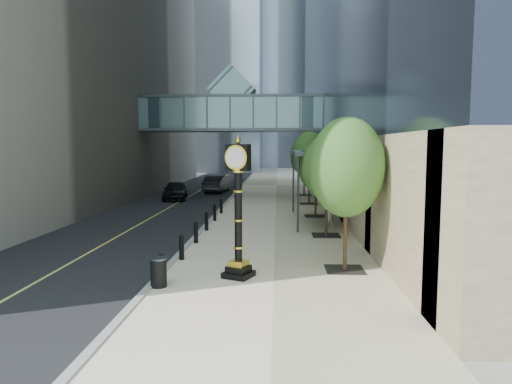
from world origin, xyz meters
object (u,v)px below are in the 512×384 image
street_clock (238,218)px  car_near (175,190)px  pedestrian (329,214)px  car_far (217,184)px  trash_bin (159,273)px

street_clock → car_near: (-7.48, 23.31, -1.32)m
pedestrian → car_far: 22.15m
trash_bin → car_far: size_ratio=0.18×
street_clock → car_far: size_ratio=0.94×
street_clock → trash_bin: size_ratio=5.33×
trash_bin → pedestrian: pedestrian is taller
trash_bin → car_near: size_ratio=0.19×
street_clock → trash_bin: 3.21m
trash_bin → car_far: 31.24m
pedestrian → car_near: bearing=-71.6°
trash_bin → car_far: bearing=94.1°
pedestrian → car_near: pedestrian is taller
street_clock → pedestrian: (4.20, 9.67, -1.28)m
car_far → pedestrian: bearing=120.3°
pedestrian → street_clock: bearing=44.4°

